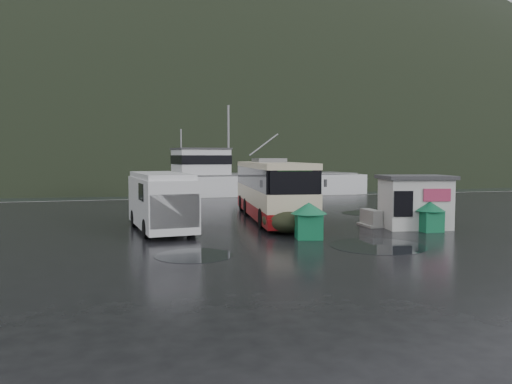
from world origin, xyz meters
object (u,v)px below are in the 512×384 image
object	(u,v)px
white_van	(161,231)
jersey_barrier_a	(371,226)
waste_bin_left	(309,239)
ticket_kiosk	(414,228)
fishing_trawler	(255,192)
waste_bin_right	(429,231)
dome_tent	(285,232)
coach_bus	(271,218)
jersey_barrier_b	(395,228)

from	to	relation	value
white_van	jersey_barrier_a	size ratio (longest dim) A/B	3.98
waste_bin_left	white_van	bearing A→B (deg)	145.64
ticket_kiosk	fishing_trawler	size ratio (longest dim) A/B	0.13
waste_bin_right	waste_bin_left	bearing A→B (deg)	-175.94
white_van	dome_tent	distance (m)	6.05
jersey_barrier_a	fishing_trawler	size ratio (longest dim) A/B	0.07
waste_bin_right	fishing_trawler	bearing A→B (deg)	91.47
dome_tent	fishing_trawler	world-z (taller)	fishing_trawler
white_van	fishing_trawler	world-z (taller)	fishing_trawler
jersey_barrier_a	dome_tent	bearing A→B (deg)	-169.73
coach_bus	white_van	size ratio (longest dim) A/B	1.84
waste_bin_left	jersey_barrier_b	xyz separation A→B (m)	(5.53, 2.04, 0.00)
dome_tent	white_van	bearing A→B (deg)	158.90
white_van	ticket_kiosk	size ratio (longest dim) A/B	1.99
fishing_trawler	waste_bin_left	bearing A→B (deg)	-108.19
coach_bus	ticket_kiosk	size ratio (longest dim) A/B	3.66
waste_bin_right	ticket_kiosk	world-z (taller)	ticket_kiosk
waste_bin_left	ticket_kiosk	world-z (taller)	ticket_kiosk
jersey_barrier_a	waste_bin_right	bearing A→B (deg)	-53.09
waste_bin_right	jersey_barrier_a	xyz separation A→B (m)	(-1.83, 2.43, 0.00)
waste_bin_right	ticket_kiosk	bearing A→B (deg)	91.97
coach_bus	jersey_barrier_a	bearing A→B (deg)	-41.08
coach_bus	dome_tent	distance (m)	5.50
dome_tent	coach_bus	bearing A→B (deg)	79.48
waste_bin_left	fishing_trawler	world-z (taller)	fishing_trawler
white_van	waste_bin_left	xyz separation A→B (m)	(6.07, -4.15, 0.00)
coach_bus	waste_bin_left	xyz separation A→B (m)	(-0.57, -7.39, 0.00)
white_van	jersey_barrier_b	xyz separation A→B (m)	(11.60, -2.11, 0.00)
white_van	jersey_barrier_a	xyz separation A→B (m)	(10.68, -1.26, 0.00)
white_van	fishing_trawler	distance (m)	28.01
ticket_kiosk	fishing_trawler	bearing A→B (deg)	102.61
white_van	dome_tent	xyz separation A→B (m)	(5.64, -2.18, 0.00)
ticket_kiosk	dome_tent	bearing A→B (deg)	-171.36
waste_bin_left	ticket_kiosk	bearing A→B (deg)	14.68
waste_bin_left	dome_tent	world-z (taller)	waste_bin_left
coach_bus	jersey_barrier_b	bearing A→B (deg)	-40.13
jersey_barrier_b	waste_bin_right	bearing A→B (deg)	-60.24
jersey_barrier_a	jersey_barrier_b	world-z (taller)	jersey_barrier_a
waste_bin_left	waste_bin_right	world-z (taller)	waste_bin_left
waste_bin_left	jersey_barrier_a	size ratio (longest dim) A/B	0.94
dome_tent	jersey_barrier_a	world-z (taller)	dome_tent
coach_bus	white_van	distance (m)	7.39
jersey_barrier_a	jersey_barrier_b	distance (m)	1.25
dome_tent	ticket_kiosk	distance (m)	6.83
ticket_kiosk	jersey_barrier_b	xyz separation A→B (m)	(-0.87, 0.37, 0.00)
dome_tent	jersey_barrier_b	distance (m)	5.96
coach_bus	white_van	xyz separation A→B (m)	(-6.65, -3.23, 0.00)
coach_bus	dome_tent	bearing A→B (deg)	-93.47
ticket_kiosk	waste_bin_right	bearing A→B (deg)	-76.87
coach_bus	waste_bin_right	world-z (taller)	coach_bus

